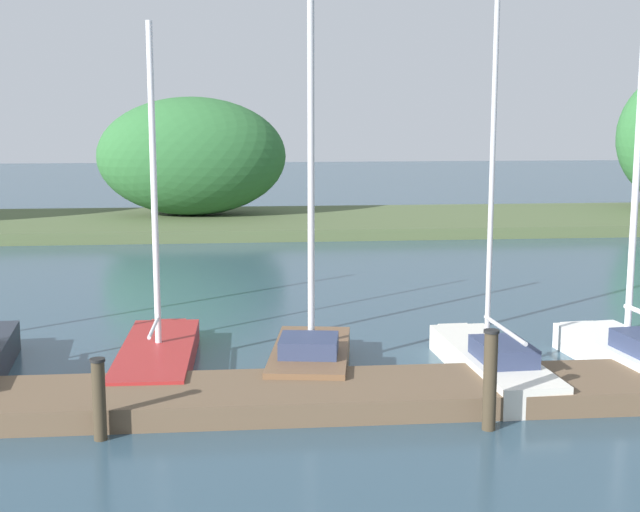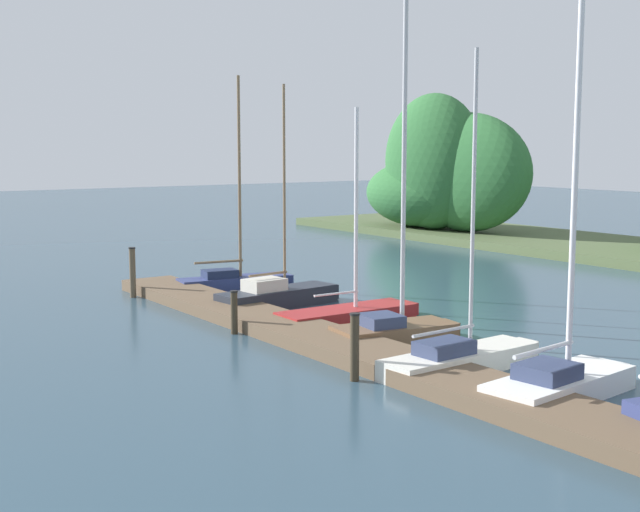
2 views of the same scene
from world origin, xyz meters
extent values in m
cube|color=brown|center=(0.00, 13.40, 0.17)|extent=(27.85, 1.80, 0.35)
ellipsoid|color=#2D6633|center=(-18.82, 33.23, 3.46)|extent=(8.55, 3.40, 6.13)
ellipsoid|color=#2D6633|center=(-21.93, 33.02, 2.24)|extent=(7.50, 4.99, 3.67)
ellipsoid|color=#2D6633|center=(-20.65, 32.66, 3.99)|extent=(6.44, 3.96, 7.17)
cube|color=navy|center=(-12.05, 15.74, 0.21)|extent=(1.59, 3.84, 0.41)
cube|color=navy|center=(-11.78, 17.39, 0.19)|extent=(0.70, 1.01, 0.35)
cube|color=#1E2847|center=(-12.13, 15.28, 0.55)|extent=(0.92, 1.22, 0.27)
cylinder|color=#7F6647|center=(-12.01, 16.02, 3.79)|extent=(0.10, 0.10, 6.76)
cylinder|color=#7F6647|center=(-12.13, 15.25, 0.95)|extent=(0.36, 1.71, 0.08)
cube|color=#232833|center=(-8.36, 15.22, 0.28)|extent=(1.48, 3.97, 0.55)
cube|color=#232833|center=(-8.54, 16.96, 0.25)|extent=(0.70, 1.03, 0.47)
cube|color=beige|center=(-8.32, 14.74, 0.73)|extent=(0.94, 1.24, 0.36)
cylinder|color=#7F6647|center=(-8.39, 15.51, 3.61)|extent=(0.08, 0.08, 6.11)
cylinder|color=#7F6647|center=(-8.33, 14.88, 1.04)|extent=(0.21, 1.40, 0.08)
cube|color=maroon|center=(-5.34, 15.60, 0.20)|extent=(1.29, 4.05, 0.40)
cube|color=maroon|center=(-5.31, 17.41, 0.18)|extent=(0.69, 1.02, 0.34)
cylinder|color=silver|center=(-5.34, 15.90, 3.15)|extent=(0.11, 0.11, 5.49)
cylinder|color=silver|center=(-5.35, 15.25, 0.84)|extent=(0.09, 1.46, 0.06)
cube|color=brown|center=(-2.73, 15.12, 0.22)|extent=(1.71, 3.20, 0.44)
cube|color=brown|center=(-2.52, 16.48, 0.20)|extent=(0.80, 0.86, 0.38)
cube|color=#2D3856|center=(-2.79, 14.75, 0.59)|extent=(1.08, 1.05, 0.29)
cylinder|color=#B7B7BC|center=(-2.70, 15.35, 4.40)|extent=(0.12, 0.12, 7.91)
cube|color=silver|center=(0.25, 14.50, 0.23)|extent=(1.24, 4.04, 0.46)
cube|color=silver|center=(0.16, 16.30, 0.21)|extent=(0.62, 1.02, 0.39)
cube|color=#2D3856|center=(0.27, 14.01, 0.61)|extent=(0.84, 1.23, 0.30)
cylinder|color=#B7B7BC|center=(0.24, 14.80, 3.68)|extent=(0.09, 0.09, 6.44)
cylinder|color=#B7B7BC|center=(0.28, 13.99, 0.97)|extent=(0.16, 1.82, 0.07)
cube|color=white|center=(2.80, 14.68, 0.24)|extent=(1.65, 3.65, 0.47)
cube|color=white|center=(2.61, 16.26, 0.21)|extent=(0.78, 0.96, 0.40)
cube|color=#2D3856|center=(2.85, 14.24, 0.62)|extent=(1.05, 1.16, 0.31)
cylinder|color=silver|center=(2.77, 14.94, 4.21)|extent=(0.12, 0.12, 7.49)
cylinder|color=silver|center=(2.87, 14.11, 1.07)|extent=(0.31, 1.86, 0.09)
cylinder|color=brown|center=(-12.41, 12.28, 0.79)|extent=(0.19, 0.19, 1.59)
cylinder|color=black|center=(-12.41, 12.28, 1.61)|extent=(0.22, 0.22, 0.04)
cylinder|color=#3D3323|center=(-5.83, 12.32, 0.55)|extent=(0.18, 0.18, 1.10)
cylinder|color=black|center=(-5.83, 12.32, 1.12)|extent=(0.21, 0.21, 0.04)
cylinder|color=#3D3323|center=(-0.48, 12.19, 0.70)|extent=(0.19, 0.19, 1.40)
cylinder|color=black|center=(-0.48, 12.19, 1.42)|extent=(0.22, 0.22, 0.04)
camera|label=1|loc=(-3.98, 0.69, 4.39)|focal=49.50mm
camera|label=2|loc=(13.40, 1.66, 4.89)|focal=48.24mm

